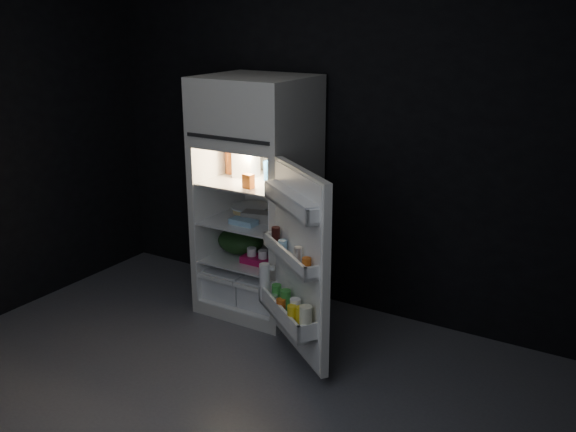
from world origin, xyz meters
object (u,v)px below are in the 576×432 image
Objects in this scene: refrigerator at (259,188)px; milk_jug at (246,161)px; egg_carton at (264,217)px; fridge_door at (296,267)px; yogurt_tray at (259,260)px.

refrigerator is 0.22m from milk_jug.
milk_jug is at bearing 177.30° from refrigerator.
milk_jug is at bearing 145.85° from egg_carton.
fridge_door reaches higher than yogurt_tray.
milk_jug is 0.74m from yogurt_tray.
refrigerator is 7.42× the size of milk_jug.
milk_jug reaches higher than yogurt_tray.
egg_carton is at bearing -26.75° from milk_jug.
egg_carton is 1.28× the size of yogurt_tray.
milk_jug is at bearing 141.86° from yogurt_tray.
egg_carton is (-0.60, 0.54, 0.08)m from fridge_door.
refrigerator is at bearing -9.82° from milk_jug.
refrigerator is at bearing 138.57° from fridge_door.
refrigerator is 1.46× the size of fridge_door.
refrigerator reaches higher than milk_jug.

